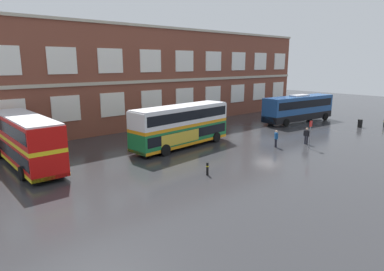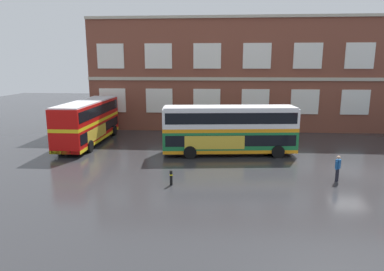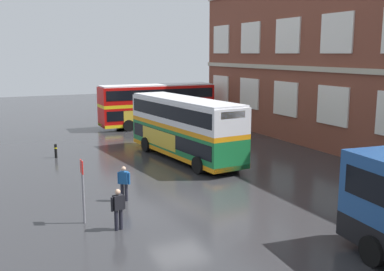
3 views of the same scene
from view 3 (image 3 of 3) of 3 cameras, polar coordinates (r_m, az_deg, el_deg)
The scene contains 7 objects.
ground_plane at distance 22.11m, azimuth 3.16°, elevation -8.08°, with size 120.00×120.00×0.00m, color #2B2B2D.
double_decker_near at distance 43.32m, azimuth -4.41°, elevation 3.93°, with size 2.88×11.00×4.07m.
double_decker_middle at distance 30.00m, azimuth -1.00°, elevation 1.08°, with size 11.20×3.71×4.07m.
waiting_passenger at distance 21.86m, azimuth -8.62°, elevation -5.84°, with size 0.46×0.57×1.70m.
second_passenger at distance 18.40m, azimuth -9.33°, elevation -9.00°, with size 0.31×0.64×1.70m.
bus_stand_flag at distance 19.17m, azimuth -13.67°, elevation -6.16°, with size 0.44×0.10×2.70m.
safety_bollard_east at distance 31.84m, azimuth -16.88°, elevation -1.86°, with size 0.19×0.19×0.95m.
Camera 3 is at (18.44, -8.00, 7.00)m, focal length 42.09 mm.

